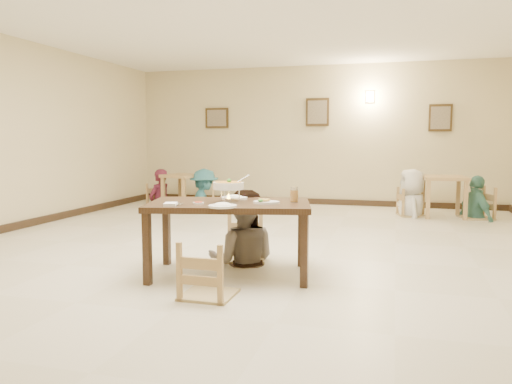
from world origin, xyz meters
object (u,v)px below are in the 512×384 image
(bg_chair_ll, at_px, (159,185))
(bg_diner_c, at_px, (413,169))
(drink_glass, at_px, (294,195))
(bg_chair_rl, at_px, (412,190))
(chair_far, at_px, (245,218))
(bg_table_left, at_px, (182,181))
(main_diner, at_px, (242,189))
(bg_chair_rr, at_px, (477,189))
(chair_near, at_px, (208,243))
(bg_diner_d, at_px, (478,175))
(bg_diner_b, at_px, (204,169))
(bg_table_right, at_px, (444,184))
(main_table, at_px, (229,210))
(bg_diner_a, at_px, (159,169))
(bg_chair_lr, at_px, (204,186))
(curry_warmer, at_px, (229,186))

(bg_chair_ll, distance_m, bg_diner_c, 5.18)
(drink_glass, distance_m, bg_chair_rl, 4.79)
(chair_far, relative_size, bg_table_left, 1.18)
(drink_glass, height_order, bg_diner_c, bg_diner_c)
(main_diner, bearing_deg, bg_chair_rr, -139.76)
(bg_chair_ll, distance_m, bg_chair_rl, 5.16)
(chair_near, height_order, bg_diner_c, bg_diner_c)
(chair_near, xyz_separation_m, bg_table_left, (-2.75, 5.59, 0.06))
(main_diner, relative_size, bg_diner_d, 1.09)
(drink_glass, distance_m, bg_diner_b, 5.49)
(drink_glass, relative_size, bg_table_right, 0.20)
(bg_table_left, xyz_separation_m, bg_diner_b, (0.50, 0.00, 0.26))
(main_diner, xyz_separation_m, bg_table_right, (2.54, 4.22, -0.23))
(bg_table_left, xyz_separation_m, bg_diner_c, (4.66, -0.09, 0.32))
(main_table, bearing_deg, bg_chair_ll, 111.34)
(chair_far, xyz_separation_m, bg_table_right, (2.55, 4.10, 0.12))
(bg_diner_d, bearing_deg, main_table, 120.98)
(bg_table_right, distance_m, bg_chair_rr, 0.56)
(drink_glass, relative_size, bg_diner_c, 0.09)
(chair_far, bearing_deg, bg_diner_b, 102.07)
(main_table, relative_size, bg_chair_rr, 1.68)
(drink_glass, distance_m, bg_diner_a, 6.03)
(drink_glass, xyz_separation_m, bg_chair_ll, (-3.85, 4.64, -0.39))
(bg_table_right, distance_m, bg_diner_a, 5.72)
(bg_chair_lr, bearing_deg, drink_glass, 10.82)
(bg_table_left, distance_m, bg_chair_lr, 0.52)
(bg_table_left, height_order, bg_chair_rl, bg_chair_rl)
(bg_chair_ll, xyz_separation_m, bg_chair_lr, (1.01, 0.05, -0.01))
(chair_near, height_order, drink_glass, chair_near)
(bg_chair_ll, bearing_deg, bg_chair_rr, -70.01)
(main_diner, relative_size, bg_chair_ll, 1.88)
(chair_far, distance_m, chair_near, 1.42)
(bg_table_right, distance_m, bg_chair_rl, 0.57)
(chair_far, distance_m, main_diner, 0.38)
(bg_chair_rl, height_order, bg_diner_c, bg_diner_c)
(bg_chair_ll, xyz_separation_m, bg_diner_c, (5.16, -0.05, 0.42))
(chair_far, relative_size, bg_diner_d, 0.64)
(bg_diner_b, height_order, bg_diner_d, bg_diner_b)
(main_table, bearing_deg, bg_diner_d, 44.95)
(bg_table_right, relative_size, bg_diner_d, 0.52)
(bg_chair_ll, distance_m, bg_chair_rr, 6.27)
(main_diner, distance_m, bg_chair_ll, 5.33)
(drink_glass, height_order, bg_chair_rr, bg_chair_rr)
(bg_diner_d, bearing_deg, chair_far, 116.32)
(drink_glass, bearing_deg, chair_far, 143.56)
(main_table, xyz_separation_m, bg_chair_rr, (3.06, 4.76, -0.15))
(main_table, relative_size, chair_far, 1.82)
(curry_warmer, distance_m, bg_table_left, 5.58)
(bg_chair_rr, bearing_deg, bg_diner_d, -62.07)
(bg_diner_c, bearing_deg, bg_table_left, -99.88)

